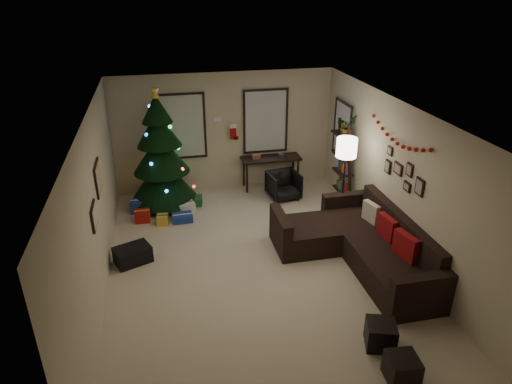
# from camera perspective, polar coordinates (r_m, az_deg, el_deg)

# --- Properties ---
(floor) EXTENTS (7.00, 7.00, 0.00)m
(floor) POSITION_cam_1_polar(r_m,az_deg,el_deg) (8.01, 0.22, -9.34)
(floor) COLOR #C5B495
(floor) RESTS_ON ground
(ceiling) EXTENTS (7.00, 7.00, 0.00)m
(ceiling) POSITION_cam_1_polar(r_m,az_deg,el_deg) (6.85, 0.26, 9.63)
(ceiling) COLOR white
(ceiling) RESTS_ON floor
(wall_back) EXTENTS (5.00, 0.00, 5.00)m
(wall_back) POSITION_cam_1_polar(r_m,az_deg,el_deg) (10.54, -3.94, 7.50)
(wall_back) COLOR beige
(wall_back) RESTS_ON floor
(wall_front) EXTENTS (5.00, 0.00, 5.00)m
(wall_front) POSITION_cam_1_polar(r_m,az_deg,el_deg) (4.56, 10.42, -19.56)
(wall_front) COLOR beige
(wall_front) RESTS_ON floor
(wall_left) EXTENTS (0.00, 7.00, 7.00)m
(wall_left) POSITION_cam_1_polar(r_m,az_deg,el_deg) (7.26, -19.42, -2.40)
(wall_left) COLOR beige
(wall_left) RESTS_ON floor
(wall_right) EXTENTS (0.00, 7.00, 7.00)m
(wall_right) POSITION_cam_1_polar(r_m,az_deg,el_deg) (8.19, 17.57, 1.05)
(wall_right) COLOR beige
(wall_right) RESTS_ON floor
(window_back_left) EXTENTS (1.05, 0.06, 1.50)m
(window_back_left) POSITION_cam_1_polar(r_m,az_deg,el_deg) (10.36, -9.19, 8.09)
(window_back_left) COLOR #728CB2
(window_back_left) RESTS_ON wall_back
(window_back_right) EXTENTS (1.05, 0.06, 1.50)m
(window_back_right) POSITION_cam_1_polar(r_m,az_deg,el_deg) (10.62, 1.19, 8.82)
(window_back_right) COLOR #728CB2
(window_back_right) RESTS_ON wall_back
(window_right_wall) EXTENTS (0.06, 0.90, 1.30)m
(window_right_wall) POSITION_cam_1_polar(r_m,az_deg,el_deg) (10.26, 10.76, 7.51)
(window_right_wall) COLOR #728CB2
(window_right_wall) RESTS_ON wall_right
(christmas_tree) EXTENTS (1.43, 1.43, 2.66)m
(christmas_tree) POSITION_cam_1_polar(r_m,az_deg,el_deg) (9.86, -11.79, 4.23)
(christmas_tree) COLOR black
(christmas_tree) RESTS_ON floor
(presents) EXTENTS (1.50, 1.01, 0.28)m
(presents) POSITION_cam_1_polar(r_m,az_deg,el_deg) (9.77, -10.92, -2.28)
(presents) COLOR navy
(presents) RESTS_ON floor
(sofa) EXTENTS (2.08, 3.01, 0.92)m
(sofa) POSITION_cam_1_polar(r_m,az_deg,el_deg) (8.25, 12.90, -6.43)
(sofa) COLOR black
(sofa) RESTS_ON floor
(pillow_red_a) EXTENTS (0.23, 0.49, 0.48)m
(pillow_red_a) POSITION_cam_1_polar(r_m,az_deg,el_deg) (7.70, 18.14, -6.63)
(pillow_red_a) COLOR maroon
(pillow_red_a) RESTS_ON sofa
(pillow_red_b) EXTENTS (0.17, 0.45, 0.44)m
(pillow_red_b) POSITION_cam_1_polar(r_m,az_deg,el_deg) (8.17, 16.00, -4.39)
(pillow_red_b) COLOR maroon
(pillow_red_b) RESTS_ON sofa
(pillow_cream) EXTENTS (0.20, 0.39, 0.38)m
(pillow_cream) POSITION_cam_1_polar(r_m,az_deg,el_deg) (8.65, 14.16, -2.51)
(pillow_cream) COLOR beige
(pillow_cream) RESTS_ON sofa
(ottoman_near) EXTENTS (0.48, 0.48, 0.37)m
(ottoman_near) POSITION_cam_1_polar(r_m,az_deg,el_deg) (6.65, 15.27, -16.77)
(ottoman_near) COLOR black
(ottoman_near) RESTS_ON floor
(ottoman_far) EXTENTS (0.40, 0.40, 0.35)m
(ottoman_far) POSITION_cam_1_polar(r_m,az_deg,el_deg) (6.28, 17.75, -20.26)
(ottoman_far) COLOR black
(ottoman_far) RESTS_ON floor
(desk) EXTENTS (1.39, 0.49, 0.75)m
(desk) POSITION_cam_1_polar(r_m,az_deg,el_deg) (10.70, 1.86, 3.90)
(desk) COLOR black
(desk) RESTS_ON floor
(desk_chair) EXTENTS (0.68, 0.64, 0.62)m
(desk_chair) POSITION_cam_1_polar(r_m,az_deg,el_deg) (10.29, 3.47, 0.86)
(desk_chair) COLOR black
(desk_chair) RESTS_ON floor
(bookshelf) EXTENTS (0.30, 0.56, 1.91)m
(bookshelf) POSITION_cam_1_polar(r_m,az_deg,el_deg) (9.86, 10.91, 3.19)
(bookshelf) COLOR black
(bookshelf) RESTS_ON floor
(potted_plant) EXTENTS (0.69, 0.68, 0.58)m
(potted_plant) POSITION_cam_1_polar(r_m,az_deg,el_deg) (9.60, 11.26, 8.45)
(potted_plant) COLOR #4C4C4C
(potted_plant) RESTS_ON bookshelf
(floor_lamp) EXTENTS (0.39, 0.39, 1.84)m
(floor_lamp) POSITION_cam_1_polar(r_m,az_deg,el_deg) (8.80, 11.18, 4.73)
(floor_lamp) COLOR black
(floor_lamp) RESTS_ON floor
(art_map) EXTENTS (0.04, 0.60, 0.50)m
(art_map) POSITION_cam_1_polar(r_m,az_deg,el_deg) (7.74, -19.12, 1.69)
(art_map) COLOR black
(art_map) RESTS_ON wall_left
(art_abstract) EXTENTS (0.04, 0.45, 0.35)m
(art_abstract) POSITION_cam_1_polar(r_m,az_deg,el_deg) (6.98, -19.55, -2.85)
(art_abstract) COLOR black
(art_abstract) RESTS_ON wall_left
(gallery) EXTENTS (0.03, 1.25, 0.54)m
(gallery) POSITION_cam_1_polar(r_m,az_deg,el_deg) (8.04, 17.90, 2.27)
(gallery) COLOR black
(gallery) RESTS_ON wall_right
(garland) EXTENTS (0.08, 1.90, 0.30)m
(garland) POSITION_cam_1_polar(r_m,az_deg,el_deg) (8.05, 17.33, 6.59)
(garland) COLOR #A5140C
(garland) RESTS_ON wall_right
(stocking_left) EXTENTS (0.20, 0.05, 0.36)m
(stocking_left) POSITION_cam_1_polar(r_m,az_deg,el_deg) (10.49, -4.76, 8.38)
(stocking_left) COLOR #990F0C
(stocking_left) RESTS_ON wall_back
(stocking_right) EXTENTS (0.20, 0.05, 0.36)m
(stocking_right) POSITION_cam_1_polar(r_m,az_deg,el_deg) (10.47, -2.83, 7.53)
(stocking_right) COLOR #990F0C
(stocking_right) RESTS_ON wall_back
(storage_bin) EXTENTS (0.71, 0.60, 0.30)m
(storage_bin) POSITION_cam_1_polar(r_m,az_deg,el_deg) (8.34, -15.13, -7.55)
(storage_bin) COLOR black
(storage_bin) RESTS_ON floor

